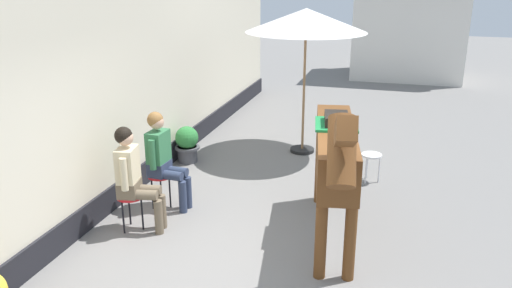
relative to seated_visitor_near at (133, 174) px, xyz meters
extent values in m
plane|color=slate|center=(1.78, 2.57, -0.78)|extent=(40.00, 40.00, 0.00)
cube|color=beige|center=(-0.77, 1.07, 0.92)|extent=(0.30, 14.00, 3.40)
cube|color=black|center=(-0.75, 1.07, -0.60)|extent=(0.34, 14.00, 0.36)
cube|color=silver|center=(3.18, 11.33, 0.52)|extent=(3.20, 2.40, 2.60)
cylinder|color=red|center=(-0.06, -0.01, -0.31)|extent=(0.34, 0.34, 0.03)
cylinder|color=black|center=(0.07, 0.01, -0.55)|extent=(0.02, 0.02, 0.45)
cylinder|color=black|center=(-0.15, 0.09, -0.55)|extent=(0.02, 0.02, 0.45)
cylinder|color=black|center=(-0.11, -0.14, -0.55)|extent=(0.02, 0.02, 0.45)
cube|color=brown|center=(-0.06, -0.01, -0.20)|extent=(0.29, 0.36, 0.20)
cube|color=beige|center=(-0.06, -0.01, 0.12)|extent=(0.28, 0.37, 0.44)
sphere|color=tan|center=(-0.06, -0.01, 0.47)|extent=(0.20, 0.20, 0.20)
sphere|color=black|center=(-0.08, -0.02, 0.50)|extent=(0.22, 0.22, 0.22)
cylinder|color=brown|center=(0.11, 0.10, -0.25)|extent=(0.40, 0.20, 0.13)
cylinder|color=brown|center=(0.30, 0.14, -0.55)|extent=(0.11, 0.11, 0.46)
cylinder|color=brown|center=(0.14, -0.06, -0.25)|extent=(0.40, 0.20, 0.13)
cylinder|color=brown|center=(0.32, -0.02, -0.55)|extent=(0.11, 0.11, 0.46)
cylinder|color=beige|center=(-0.08, 0.19, 0.07)|extent=(0.09, 0.09, 0.42)
cylinder|color=beige|center=(-0.01, -0.20, 0.07)|extent=(0.09, 0.09, 0.42)
cylinder|color=red|center=(0.00, 0.72, -0.31)|extent=(0.34, 0.34, 0.03)
cylinder|color=black|center=(0.14, 0.71, -0.55)|extent=(0.02, 0.02, 0.45)
cylinder|color=black|center=(-0.07, 0.84, -0.55)|extent=(0.02, 0.02, 0.45)
cylinder|color=black|center=(-0.08, 0.60, -0.55)|extent=(0.02, 0.02, 0.45)
cube|color=#2D3851|center=(0.00, 0.72, -0.20)|extent=(0.25, 0.33, 0.20)
cube|color=#337247|center=(0.00, 0.72, 0.12)|extent=(0.24, 0.35, 0.44)
sphere|color=tan|center=(0.00, 0.72, 0.47)|extent=(0.20, 0.20, 0.20)
sphere|color=olive|center=(-0.02, 0.72, 0.50)|extent=(0.22, 0.22, 0.22)
cylinder|color=#2D3851|center=(0.19, 0.79, -0.25)|extent=(0.39, 0.15, 0.13)
cylinder|color=#2D3851|center=(0.38, 0.78, -0.55)|extent=(0.11, 0.11, 0.46)
cylinder|color=#2D3851|center=(0.18, 0.63, -0.25)|extent=(0.39, 0.15, 0.13)
cylinder|color=#2D3851|center=(0.37, 0.62, -0.55)|extent=(0.11, 0.11, 0.46)
cylinder|color=#337247|center=(0.02, 0.92, 0.07)|extent=(0.09, 0.09, 0.42)
cylinder|color=#337247|center=(0.01, 0.52, 0.07)|extent=(0.09, 0.09, 0.42)
cube|color=brown|center=(2.44, 0.57, 0.38)|extent=(0.81, 2.24, 0.52)
cylinder|color=brown|center=(2.76, -0.37, -0.33)|extent=(0.13, 0.13, 0.90)
cylinder|color=brown|center=(2.45, -0.43, -0.33)|extent=(0.13, 0.13, 0.90)
cylinder|color=brown|center=(2.43, 1.54, -0.33)|extent=(0.13, 0.13, 0.90)
cylinder|color=brown|center=(2.12, 1.48, -0.33)|extent=(0.13, 0.13, 0.90)
cylinder|color=brown|center=(2.65, -0.62, 0.77)|extent=(0.38, 0.67, 0.73)
cube|color=brown|center=(2.70, -0.95, 1.08)|extent=(0.27, 0.55, 0.40)
cube|color=black|center=(2.64, -0.60, 0.91)|extent=(0.15, 0.63, 0.48)
cylinder|color=black|center=(2.24, 1.69, 0.11)|extent=(0.12, 0.12, 0.65)
cube|color=#197238|center=(2.42, 0.66, 0.66)|extent=(0.60, 0.68, 0.03)
cube|color=black|center=(2.42, 0.66, 0.73)|extent=(0.35, 0.48, 0.12)
cylinder|color=#4C4C51|center=(-0.36, 2.48, -0.64)|extent=(0.34, 0.34, 0.28)
cylinder|color=#4C4C51|center=(-0.36, 2.48, -0.52)|extent=(0.43, 0.43, 0.04)
sphere|color=#2D7A38|center=(-0.36, 2.48, -0.34)|extent=(0.40, 0.40, 0.40)
cylinder|color=black|center=(1.47, 3.55, -0.75)|extent=(0.44, 0.44, 0.06)
cylinder|color=olive|center=(1.47, 3.55, 0.32)|extent=(0.04, 0.04, 2.20)
cone|color=silver|center=(1.47, 3.55, 1.60)|extent=(2.10, 2.10, 0.40)
cylinder|color=white|center=(2.78, 2.46, -0.33)|extent=(0.32, 0.32, 0.03)
cylinder|color=silver|center=(2.91, 2.46, -0.56)|extent=(0.02, 0.02, 0.43)
cylinder|color=silver|center=(2.72, 2.57, -0.56)|extent=(0.02, 0.02, 0.43)
cylinder|color=silver|center=(2.72, 2.35, -0.56)|extent=(0.02, 0.02, 0.43)
camera|label=1|loc=(3.15, -5.32, 2.45)|focal=36.15mm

